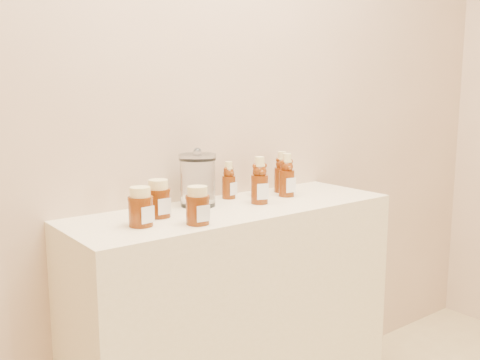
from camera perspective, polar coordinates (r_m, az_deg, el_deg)
wall_back at (r=1.99m, az=-4.02°, el=10.86°), size 3.50×0.02×2.70m
display_table at (r=2.02m, az=-0.45°, el=-15.43°), size 1.20×0.40×0.90m
bear_bottle_back_left at (r=2.01m, az=-1.21°, el=0.25°), size 0.06×0.06×0.16m
bear_bottle_back_mid at (r=2.05m, az=2.07°, el=0.58°), size 0.06×0.06×0.17m
bear_bottle_back_right at (r=2.14m, az=4.47°, el=1.15°), size 0.08×0.08×0.18m
bear_bottle_front_left at (r=1.91m, az=2.10°, el=0.30°), size 0.08×0.08×0.19m
bear_bottle_front_right at (r=2.05m, az=5.00°, el=0.84°), size 0.07×0.07×0.19m
honey_jar_left at (r=1.63m, az=-10.57°, el=-2.81°), size 0.09×0.09×0.12m
honey_jar_back at (r=1.73m, az=-8.69°, el=-1.96°), size 0.08×0.08×0.12m
honey_jar_front at (r=1.63m, az=-4.55°, el=-2.71°), size 0.08×0.08×0.12m
glass_canister at (r=1.88m, az=-4.53°, el=0.23°), size 0.14×0.14×0.20m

